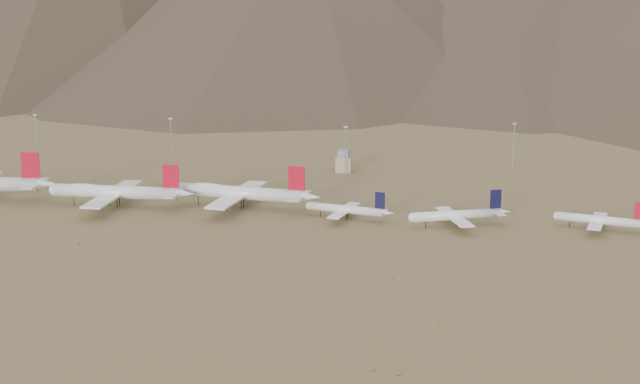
% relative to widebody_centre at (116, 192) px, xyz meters
% --- Properties ---
extents(ground, '(3000.00, 3000.00, 0.00)m').
position_rel_widebody_centre_xyz_m(ground, '(61.16, -30.24, -6.99)').
color(ground, olive).
rests_on(ground, ground).
extents(widebody_centre, '(68.25, 52.16, 20.27)m').
position_rel_widebody_centre_xyz_m(widebody_centre, '(0.00, 0.00, 0.00)').
color(widebody_centre, silver).
rests_on(widebody_centre, ground).
extents(widebody_east, '(69.28, 53.80, 20.64)m').
position_rel_widebody_centre_xyz_m(widebody_east, '(55.62, 6.80, 0.13)').
color(widebody_east, silver).
rests_on(widebody_east, ground).
extents(narrowbody_a, '(39.24, 28.82, 13.13)m').
position_rel_widebody_centre_xyz_m(narrowbody_a, '(105.36, -4.38, -2.73)').
color(narrowbody_a, silver).
rests_on(narrowbody_a, ground).
extents(narrowbody_b, '(42.73, 32.00, 14.80)m').
position_rel_widebody_centre_xyz_m(narrowbody_b, '(151.99, -7.98, -2.19)').
color(narrowbody_b, silver).
rests_on(narrowbody_b, ground).
extents(narrowbody_c, '(39.30, 28.96, 13.21)m').
position_rel_widebody_centre_xyz_m(narrowbody_c, '(209.70, -5.13, -2.70)').
color(narrowbody_c, silver).
rests_on(narrowbody_c, ground).
extents(control_tower, '(8.00, 8.00, 12.00)m').
position_rel_widebody_centre_xyz_m(control_tower, '(91.16, 89.76, -1.67)').
color(control_tower, tan).
rests_on(control_tower, ground).
extents(mast_far_west, '(2.00, 0.60, 25.70)m').
position_rel_widebody_centre_xyz_m(mast_far_west, '(-84.66, 95.79, 7.22)').
color(mast_far_west, gray).
rests_on(mast_far_west, ground).
extents(mast_west, '(2.00, 0.60, 25.70)m').
position_rel_widebody_centre_xyz_m(mast_west, '(-5.24, 94.78, 7.22)').
color(mast_west, gray).
rests_on(mast_west, ground).
extents(mast_centre, '(2.00, 0.60, 25.70)m').
position_rel_widebody_centre_xyz_m(mast_centre, '(92.90, 82.92, 7.22)').
color(mast_centre, gray).
rests_on(mast_centre, ground).
extents(mast_east, '(2.00, 0.60, 25.70)m').
position_rel_widebody_centre_xyz_m(mast_east, '(179.69, 106.80, 7.22)').
color(mast_east, gray).
rests_on(mast_east, ground).
extents(desert_scrub, '(413.48, 182.04, 0.81)m').
position_rel_widebody_centre_xyz_m(desert_scrub, '(67.74, -128.14, -6.68)').
color(desert_scrub, brown).
rests_on(desert_scrub, ground).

